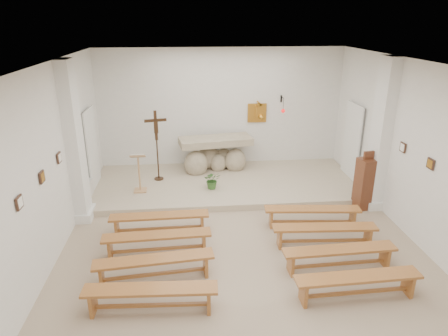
{
  "coord_description": "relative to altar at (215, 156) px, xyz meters",
  "views": [
    {
      "loc": [
        -0.99,
        -6.33,
        4.25
      ],
      "look_at": [
        -0.24,
        1.6,
        1.24
      ],
      "focal_mm": 32.0,
      "sensor_mm": 36.0,
      "label": 1
    }
  ],
  "objects": [
    {
      "name": "ground",
      "position": [
        0.23,
        -4.4,
        -0.55
      ],
      "size": [
        7.0,
        10.0,
        0.0
      ],
      "primitive_type": "cube",
      "color": "tan",
      "rests_on": "ground"
    },
    {
      "name": "wall_left",
      "position": [
        -3.26,
        -4.4,
        1.2
      ],
      "size": [
        0.02,
        10.0,
        3.5
      ],
      "primitive_type": "cube",
      "color": "white",
      "rests_on": "ground"
    },
    {
      "name": "wall_right",
      "position": [
        3.72,
        -4.4,
        1.2
      ],
      "size": [
        0.02,
        10.0,
        3.5
      ],
      "primitive_type": "cube",
      "color": "white",
      "rests_on": "ground"
    },
    {
      "name": "wall_back",
      "position": [
        0.23,
        0.59,
        1.2
      ],
      "size": [
        7.0,
        0.02,
        3.5
      ],
      "primitive_type": "cube",
      "color": "white",
      "rests_on": "ground"
    },
    {
      "name": "ceiling",
      "position": [
        0.23,
        -4.4,
        2.94
      ],
      "size": [
        7.0,
        10.0,
        0.02
      ],
      "primitive_type": "cube",
      "color": "silver",
      "rests_on": "wall_back"
    },
    {
      "name": "sanctuary_platform",
      "position": [
        0.23,
        -0.9,
        -0.47
      ],
      "size": [
        6.98,
        3.0,
        0.15
      ],
      "primitive_type": "cube",
      "color": "#B7A68D",
      "rests_on": "ground"
    },
    {
      "name": "pilaster_left",
      "position": [
        -3.14,
        -2.4,
        1.2
      ],
      "size": [
        0.26,
        0.55,
        3.5
      ],
      "primitive_type": "cube",
      "color": "white",
      "rests_on": "ground"
    },
    {
      "name": "pilaster_right",
      "position": [
        3.6,
        -2.4,
        1.2
      ],
      "size": [
        0.26,
        0.55,
        3.5
      ],
      "primitive_type": "cube",
      "color": "white",
      "rests_on": "ground"
    },
    {
      "name": "gold_wall_relief",
      "position": [
        1.28,
        0.56,
        1.1
      ],
      "size": [
        0.55,
        0.04,
        0.55
      ],
      "primitive_type": "cube",
      "color": "gold",
      "rests_on": "wall_back"
    },
    {
      "name": "sanctuary_lamp",
      "position": [
        1.98,
        0.31,
        1.26
      ],
      "size": [
        0.11,
        0.36,
        0.44
      ],
      "color": "black",
      "rests_on": "wall_back"
    },
    {
      "name": "station_frame_left_front",
      "position": [
        -3.24,
        -5.2,
        1.17
      ],
      "size": [
        0.03,
        0.2,
        0.2
      ],
      "primitive_type": "cube",
      "color": "#3C251A",
      "rests_on": "wall_left"
    },
    {
      "name": "station_frame_left_mid",
      "position": [
        -3.24,
        -4.2,
        1.17
      ],
      "size": [
        0.03,
        0.2,
        0.2
      ],
      "primitive_type": "cube",
      "color": "#3C251A",
      "rests_on": "wall_left"
    },
    {
      "name": "station_frame_left_rear",
      "position": [
        -3.24,
        -3.2,
        1.17
      ],
      "size": [
        0.03,
        0.2,
        0.2
      ],
      "primitive_type": "cube",
      "color": "#3C251A",
      "rests_on": "wall_left"
    },
    {
      "name": "station_frame_right_mid",
      "position": [
        3.7,
        -4.2,
        1.17
      ],
      "size": [
        0.03,
        0.2,
        0.2
      ],
      "primitive_type": "cube",
      "color": "#3C251A",
      "rests_on": "wall_right"
    },
    {
      "name": "station_frame_right_rear",
      "position": [
        3.7,
        -3.2,
        1.17
      ],
      "size": [
        0.03,
        0.2,
        0.2
      ],
      "primitive_type": "cube",
      "color": "#3C251A",
      "rests_on": "wall_right"
    },
    {
      "name": "radiator_left",
      "position": [
        -3.2,
        -1.7,
        -0.28
      ],
      "size": [
        0.1,
        0.85,
        0.52
      ],
      "primitive_type": "cube",
      "color": "silver",
      "rests_on": "ground"
    },
    {
      "name": "radiator_right",
      "position": [
        3.66,
        -1.7,
        -0.28
      ],
      "size": [
        0.1,
        0.85,
        0.52
      ],
      "primitive_type": "cube",
      "color": "silver",
      "rests_on": "ground"
    },
    {
      "name": "altar",
      "position": [
        0.0,
        0.0,
        0.0
      ],
      "size": [
        2.11,
        1.08,
        1.04
      ],
      "rotation": [
        0.0,
        0.0,
        0.15
      ],
      "color": "#B9A88D",
      "rests_on": "sanctuary_platform"
    },
    {
      "name": "lectern",
      "position": [
        -1.98,
        -1.36,
        0.11
      ],
      "size": [
        0.38,
        0.33,
        1.03
      ],
      "rotation": [
        0.0,
        0.0,
        0.04
      ],
      "color": "tan",
      "rests_on": "sanctuary_platform"
    },
    {
      "name": "crucifix_stand",
      "position": [
        -1.56,
        -0.61,
        0.69
      ],
      "size": [
        0.57,
        0.25,
        1.88
      ],
      "rotation": [
        0.0,
        0.0,
        0.2
      ],
      "color": "#342110",
      "rests_on": "sanctuary_platform"
    },
    {
      "name": "potted_plant",
      "position": [
        -0.16,
        -1.36,
        -0.17
      ],
      "size": [
        0.43,
        0.37,
        0.47
      ],
      "primitive_type": "imported",
      "rotation": [
        0.0,
        0.0,
        0.02
      ],
      "color": "#336126",
      "rests_on": "sanctuary_platform"
    },
    {
      "name": "donation_pedestal",
      "position": [
        3.33,
        -2.5,
        0.08
      ],
      "size": [
        0.43,
        0.43,
        1.42
      ],
      "rotation": [
        0.0,
        0.0,
        0.16
      ],
      "color": "#5A2D19",
      "rests_on": "ground"
    },
    {
      "name": "bench_left_front",
      "position": [
        -1.39,
        -3.26,
        -0.23
      ],
      "size": [
        2.05,
        0.36,
        0.43
      ],
      "rotation": [
        0.0,
        0.0,
        0.02
      ],
      "color": "#AE6B32",
      "rests_on": "ground"
    },
    {
      "name": "bench_right_front",
      "position": [
        1.86,
        -3.26,
        -0.23
      ],
      "size": [
        2.06,
        0.52,
        0.43
      ],
      "rotation": [
        0.0,
        0.0,
        -0.09
      ],
      "color": "#AE6B32",
      "rests_on": "ground"
    },
    {
      "name": "bench_left_second",
      "position": [
        -1.39,
        -4.06,
        -0.23
      ],
      "size": [
        2.05,
        0.41,
        0.43
      ],
      "rotation": [
        0.0,
        0.0,
        0.04
      ],
      "color": "#AE6B32",
      "rests_on": "ground"
    },
    {
      "name": "bench_right_second",
      "position": [
        1.86,
        -4.06,
        -0.23
      ],
      "size": [
        2.06,
        0.45,
        0.43
      ],
      "rotation": [
        0.0,
        0.0,
        -0.06
      ],
      "color": "#AE6B32",
      "rests_on": "ground"
    },
    {
      "name": "bench_left_third",
      "position": [
        -1.39,
        -4.86,
        -0.23
      ],
      "size": [
        2.06,
        0.52,
        0.43
      ],
      "rotation": [
        0.0,
        0.0,
        0.1
      ],
      "color": "#AE6B32",
      "rests_on": "ground"
    },
    {
      "name": "bench_right_third",
      "position": [
        1.86,
        -4.86,
        -0.23
      ],
      "size": [
        2.05,
        0.4,
        0.43
      ],
      "rotation": [
        0.0,
        0.0,
        0.04
      ],
      "color": "#AE6B32",
      "rests_on": "ground"
    },
    {
      "name": "bench_left_fourth",
      "position": [
        -1.39,
        -5.66,
        -0.23
      ],
      "size": [
        2.05,
        0.43,
        0.43
      ],
      "rotation": [
        0.0,
        0.0,
        -0.05
      ],
      "color": "#AE6B32",
      "rests_on": "ground"
    },
    {
      "name": "bench_right_fourth",
      "position": [
        1.86,
        -5.66,
        -0.23
      ],
      "size": [
        2.05,
        0.39,
        0.43
      ],
      "rotation": [
        0.0,
        0.0,
        0.03
      ],
      "color": "#AE6B32",
      "rests_on": "ground"
    }
  ]
}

